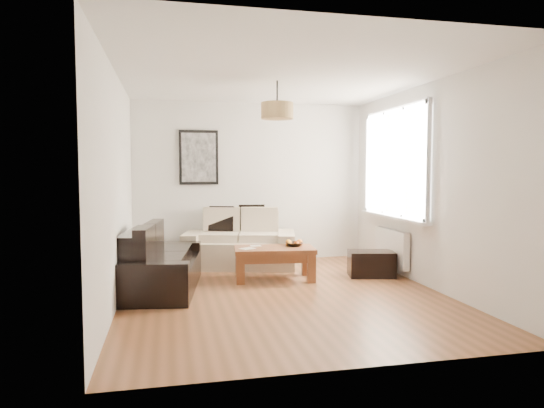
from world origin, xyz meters
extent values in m
plane|color=brown|center=(0.00, 0.00, 0.00)|extent=(4.50, 4.50, 0.00)
cube|color=white|center=(1.82, 0.80, 0.38)|extent=(0.10, 0.90, 0.52)
cylinder|color=tan|center=(0.00, 0.30, 2.23)|extent=(0.40, 0.40, 0.20)
cube|color=black|center=(1.45, 0.67, 0.18)|extent=(0.70, 0.53, 0.36)
cube|color=black|center=(-0.51, 1.98, 0.73)|extent=(0.41, 0.24, 0.39)
cube|color=black|center=(-0.03, 1.98, 0.73)|extent=(0.42, 0.16, 0.41)
imported|color=black|center=(0.36, 0.80, 0.47)|extent=(0.26, 0.26, 0.06)
sphere|color=orange|center=(0.39, 0.81, 0.48)|extent=(0.09, 0.09, 0.07)
sphere|color=#D76312|center=(0.45, 0.86, 0.48)|extent=(0.12, 0.12, 0.09)
sphere|color=orange|center=(0.30, 0.90, 0.48)|extent=(0.09, 0.09, 0.09)
cube|color=white|center=(-0.31, 0.75, 0.45)|extent=(0.23, 0.22, 0.01)
camera|label=1|loc=(-1.34, -5.54, 1.49)|focal=31.58mm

